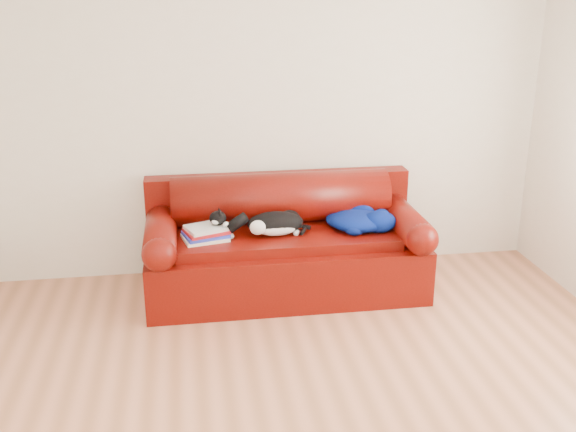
# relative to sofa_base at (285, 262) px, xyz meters

# --- Properties ---
(ground) EXTENTS (4.50, 4.50, 0.00)m
(ground) POSITION_rel_sofa_base_xyz_m (-0.06, -1.49, -0.24)
(ground) COLOR #985E3C
(ground) RESTS_ON ground
(room_shell) EXTENTS (4.52, 4.02, 2.61)m
(room_shell) POSITION_rel_sofa_base_xyz_m (0.06, -1.48, 1.43)
(room_shell) COLOR beige
(room_shell) RESTS_ON ground
(sofa_base) EXTENTS (2.10, 0.90, 0.50)m
(sofa_base) POSITION_rel_sofa_base_xyz_m (0.00, 0.00, 0.00)
(sofa_base) COLOR #3B0502
(sofa_base) RESTS_ON ground
(sofa_back) EXTENTS (2.10, 1.01, 0.88)m
(sofa_back) POSITION_rel_sofa_base_xyz_m (0.00, 0.24, 0.30)
(sofa_back) COLOR #3B0502
(sofa_back) RESTS_ON ground
(book_stack) EXTENTS (0.36, 0.31, 0.10)m
(book_stack) POSITION_rel_sofa_base_xyz_m (-0.60, -0.09, 0.31)
(book_stack) COLOR #EDE9CD
(book_stack) RESTS_ON sofa_base
(cat) EXTENTS (0.61, 0.37, 0.22)m
(cat) POSITION_rel_sofa_base_xyz_m (-0.09, -0.07, 0.35)
(cat) COLOR black
(cat) RESTS_ON sofa_base
(blanket) EXTENTS (0.53, 0.46, 0.16)m
(blanket) POSITION_rel_sofa_base_xyz_m (0.57, -0.03, 0.33)
(blanket) COLOR #020942
(blanket) RESTS_ON sofa_base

